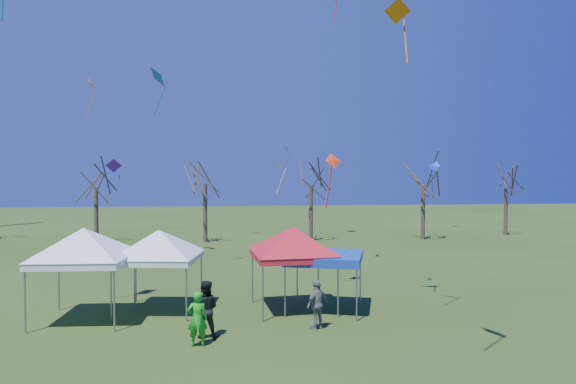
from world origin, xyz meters
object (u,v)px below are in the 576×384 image
tent_white_mid (159,235)px  person_green (197,319)px  tree_2 (205,162)px  tent_red (293,232)px  tree_3 (311,165)px  tree_5 (506,170)px  tree_4 (423,166)px  person_grey (317,304)px  tree_1 (96,169)px  person_dark (205,309)px  tent_white_west (84,234)px  tent_blue (325,258)px

tent_white_mid → person_green: bearing=-67.9°
tree_2 → tent_red: tree_2 is taller
tree_3 → tree_5: 17.81m
tree_3 → tree_4: tree_3 is taller
tent_red → person_grey: 3.46m
tree_1 → person_dark: size_ratio=4.01×
tree_1 → tent_white_west: (5.04, -21.80, -2.62)m
tree_5 → person_grey: size_ratio=4.36×
tent_white_mid → tree_1: bearing=110.0°
tree_3 → person_dark: (-7.26, -23.71, -5.14)m
tree_1 → tent_white_west: size_ratio=1.69×
tent_white_mid → person_grey: bearing=-27.2°
tree_1 → tree_4: (26.12, -0.65, 0.27)m
tree_2 → tree_3: 8.41m
tent_white_west → tree_4: bearing=45.1°
tree_4 → person_grey: bearing=-118.9°
tent_red → tree_3: bearing=79.1°
tree_1 → person_green: size_ratio=4.41×
tent_white_west → tent_blue: 9.10m
tree_1 → person_dark: tree_1 is taller
tree_4 → person_green: 30.13m
tree_1 → tree_2: 8.42m
tree_1 → tree_5: 34.52m
tent_red → tree_5: bearing=46.2°
tree_1 → tent_blue: 25.86m
person_green → tent_blue: bearing=-144.7°
tree_5 → tent_white_west: (-29.45, -23.21, -2.55)m
person_dark → tree_1: bearing=-62.1°
tent_white_west → tree_5: bearing=38.2°
tree_3 → tent_red: (-3.97, -20.58, -3.01)m
tree_3 → tent_white_mid: 22.44m
tree_1 → tent_blue: size_ratio=2.11×
tree_4 → tree_5: size_ratio=1.06×
tree_2 → person_green: size_ratio=4.79×
tree_2 → tree_3: (8.40, -0.33, -0.21)m
tree_3 → tent_blue: 21.34m
tree_2 → person_grey: 24.65m
tent_white_mid → tent_blue: (6.47, -0.54, -0.92)m
tent_white_mid → person_grey: tent_white_mid is taller
person_grey → tent_white_mid: bearing=-65.1°
tent_white_mid → tent_red: bearing=-3.9°
tree_3 → tent_blue: bearing=-97.5°
tree_2 → person_dark: 24.65m
tent_white_west → tree_2: bearing=81.1°
tent_white_mid → tree_4: bearing=47.5°
person_green → person_grey: bearing=-164.8°
tree_3 → tree_5: tree_3 is taller
tent_white_west → tent_red: 7.81m
person_dark → person_grey: bearing=-165.8°
tent_white_west → tent_white_mid: tent_white_west is taller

